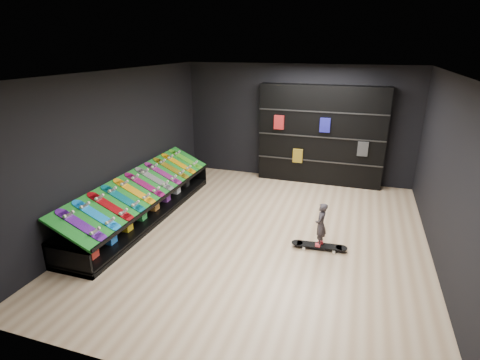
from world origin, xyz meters
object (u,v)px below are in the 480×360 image
(child, at_px, (320,233))
(display_rack, at_px, (144,206))
(back_shelving, at_px, (321,135))
(floor_skateboard, at_px, (319,247))

(child, bearing_deg, display_rack, -88.10)
(display_rack, relative_size, child, 9.37)
(back_shelving, relative_size, child, 6.56)
(child, bearing_deg, floor_skateboard, 180.00)
(display_rack, height_order, back_shelving, back_shelving)
(floor_skateboard, xyz_separation_m, child, (0.00, 0.00, 0.29))
(back_shelving, xyz_separation_m, floor_skateboard, (0.46, -3.51, -1.22))
(floor_skateboard, distance_m, child, 0.29)
(back_shelving, bearing_deg, child, -82.49)
(display_rack, distance_m, child, 3.67)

